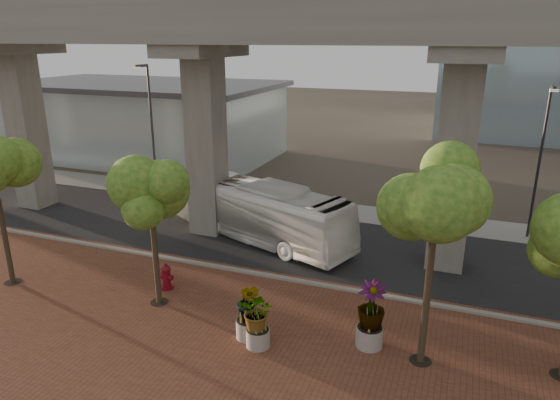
% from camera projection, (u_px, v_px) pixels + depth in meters
% --- Properties ---
extents(ground, '(160.00, 160.00, 0.00)m').
position_uv_depth(ground, '(305.00, 263.00, 22.99)').
color(ground, '#373128').
rests_on(ground, ground).
extents(brick_plaza, '(70.00, 13.00, 0.06)m').
position_uv_depth(brick_plaza, '(227.00, 363.00, 15.87)').
color(brick_plaza, brown).
rests_on(brick_plaza, ground).
extents(asphalt_road, '(90.00, 8.00, 0.04)m').
position_uv_depth(asphalt_road, '(317.00, 246.00, 24.76)').
color(asphalt_road, black).
rests_on(asphalt_road, ground).
extents(curb_strip, '(70.00, 0.25, 0.16)m').
position_uv_depth(curb_strip, '(290.00, 280.00, 21.19)').
color(curb_strip, gray).
rests_on(curb_strip, ground).
extents(far_sidewalk, '(90.00, 3.00, 0.06)m').
position_uv_depth(far_sidewalk, '(344.00, 212.00, 29.64)').
color(far_sidewalk, gray).
rests_on(far_sidewalk, ground).
extents(transit_viaduct, '(72.00, 5.60, 12.40)m').
position_uv_depth(transit_viaduct, '(321.00, 98.00, 22.50)').
color(transit_viaduct, gray).
rests_on(transit_viaduct, ground).
extents(station_pavilion, '(23.00, 13.00, 6.30)m').
position_uv_depth(station_pavilion, '(143.00, 119.00, 42.98)').
color(station_pavilion, silver).
rests_on(station_pavilion, ground).
extents(transit_bus, '(10.96, 6.12, 3.00)m').
position_uv_depth(transit_bus, '(258.00, 211.00, 25.29)').
color(transit_bus, white).
rests_on(transit_bus, ground).
extents(fire_hydrant, '(0.55, 0.50, 1.11)m').
position_uv_depth(fire_hydrant, '(167.00, 277.00, 20.35)').
color(fire_hydrant, maroon).
rests_on(fire_hydrant, ground).
extents(planter_front, '(1.78, 1.78, 1.95)m').
position_uv_depth(planter_front, '(258.00, 315.00, 16.34)').
color(planter_front, '#B0A99F').
rests_on(planter_front, ground).
extents(planter_right, '(2.19, 2.19, 2.34)m').
position_uv_depth(planter_right, '(371.00, 308.00, 16.27)').
color(planter_right, '#9C978D').
rests_on(planter_right, ground).
extents(planter_left, '(1.89, 1.89, 2.08)m').
position_uv_depth(planter_left, '(248.00, 305.00, 16.80)').
color(planter_left, gray).
rests_on(planter_left, ground).
extents(street_tree_near_west, '(3.35, 3.35, 6.06)m').
position_uv_depth(street_tree_near_west, '(150.00, 192.00, 18.06)').
color(street_tree_near_west, '#413325').
rests_on(street_tree_near_west, ground).
extents(street_tree_near_east, '(3.75, 3.75, 7.03)m').
position_uv_depth(street_tree_near_east, '(436.00, 204.00, 14.28)').
color(street_tree_near_east, '#413325').
rests_on(street_tree_near_east, ground).
extents(streetlamp_west, '(0.41, 1.21, 8.35)m').
position_uv_depth(streetlamp_west, '(151.00, 123.00, 30.70)').
color(streetlamp_west, '#313236').
rests_on(streetlamp_west, ground).
extents(streetlamp_east, '(0.38, 1.12, 7.72)m').
position_uv_depth(streetlamp_east, '(541.00, 153.00, 24.40)').
color(streetlamp_east, '#2A292E').
rests_on(streetlamp_east, ground).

